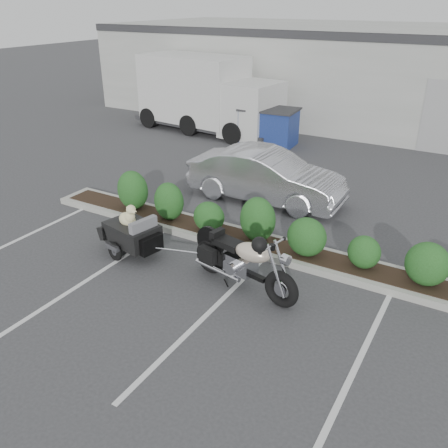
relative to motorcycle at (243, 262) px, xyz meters
The scene contains 8 objects.
ground 1.55m from the motorcycle, 158.33° to the right, with size 90.00×90.00×0.00m, color #38383A.
planter_kerb 1.78m from the motorcycle, 101.41° to the left, with size 12.00×1.00×0.15m, color #9E9E93.
building 16.58m from the motorcycle, 94.64° to the left, with size 26.00×10.00×4.00m, color #9EA099.
motorcycle is the anchor object (origin of this frame).
pet_trailer 2.78m from the motorcycle, behind, with size 2.03×1.16×1.20m.
sedan 4.55m from the motorcycle, 110.25° to the left, with size 1.51×4.33×1.43m, color silver.
dumpster 10.17m from the motorcycle, 112.70° to the left, with size 2.21×1.60×1.39m.
delivery_truck 12.22m from the motorcycle, 125.29° to the left, with size 6.79×2.84×3.03m.
Camera 1 is at (4.99, -6.43, 5.16)m, focal length 38.00 mm.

